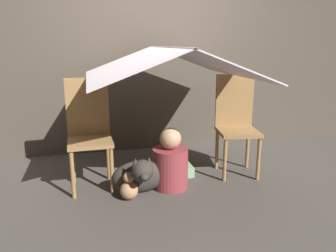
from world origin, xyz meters
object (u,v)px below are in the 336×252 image
Objects in this scene: chair_right at (236,121)px; person_front at (170,163)px; dog at (140,175)px; chair_left at (89,130)px.

chair_right is 1.76× the size of person_front.
chair_right is at bearing 16.53° from dog.
dog is (-0.30, -0.08, -0.05)m from person_front.
chair_left is at bearing 143.09° from dog.
dog is at bearing -154.73° from chair_right.
person_front is (0.71, -0.23, -0.31)m from chair_left.
dog is (-1.05, -0.31, -0.36)m from chair_right.
chair_right is 0.84m from person_front.
dog is at bearing -164.37° from person_front.
chair_right reaches higher than dog.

